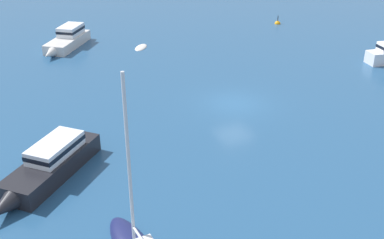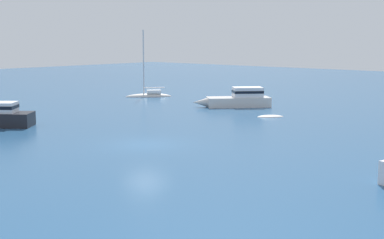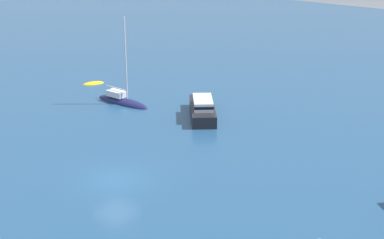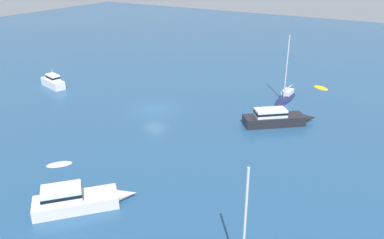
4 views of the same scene
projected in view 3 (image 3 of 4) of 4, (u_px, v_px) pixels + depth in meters
ground_plane at (115, 179)px, 37.73m from camera, size 160.00×160.00×0.00m
ketch at (122, 101)px, 52.83m from camera, size 1.58×6.08×8.53m
rib at (93, 84)px, 58.67m from camera, size 2.46×1.93×0.43m
cabin_cruiser_2 at (202, 108)px, 49.23m from camera, size 6.99×6.19×1.77m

